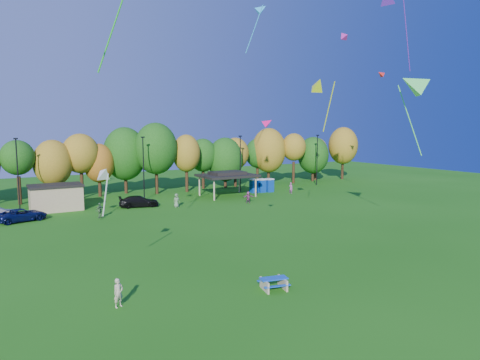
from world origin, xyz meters
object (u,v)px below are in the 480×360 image
picnic_table (274,283)px  porta_potties (262,185)px  car_c (22,215)px  kite_flyer (118,293)px  car_d (139,201)px

picnic_table → porta_potties: bearing=69.9°
car_c → porta_potties: bearing=-97.1°
porta_potties → car_c: porta_potties is taller
picnic_table → kite_flyer: kite_flyer is taller
car_d → picnic_table: bearing=-170.1°
picnic_table → car_d: (1.10, 32.71, 0.30)m
picnic_table → car_d: bearing=99.9°
porta_potties → kite_flyer: bearing=-133.4°
car_c → picnic_table: bearing=-172.5°
kite_flyer → car_d: kite_flyer is taller
picnic_table → car_d: size_ratio=0.40×
porta_potties → kite_flyer: size_ratio=2.20×
porta_potties → car_d: size_ratio=0.74×
porta_potties → car_c: 35.13m
picnic_table → kite_flyer: bearing=178.3°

